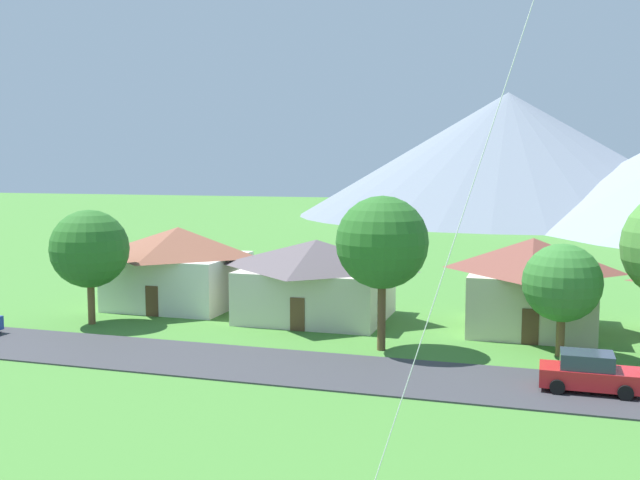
% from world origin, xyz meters
% --- Properties ---
extents(road_strip, '(160.00, 6.03, 0.08)m').
position_xyz_m(road_strip, '(0.00, 26.41, 0.04)').
color(road_strip, '#38383D').
rests_on(road_strip, ground).
extents(mountain_central_ridge, '(79.27, 79.27, 23.34)m').
position_xyz_m(mountain_central_ridge, '(0.29, 137.78, 11.67)').
color(mountain_central_ridge, slate).
rests_on(mountain_central_ridge, ground).
extents(house_leftmost, '(7.59, 8.47, 5.50)m').
position_xyz_m(house_leftmost, '(6.78, 38.50, 2.85)').
color(house_leftmost, beige).
rests_on(house_leftmost, ground).
extents(house_left_center, '(8.79, 8.03, 5.52)m').
position_xyz_m(house_left_center, '(-16.83, 38.81, 2.86)').
color(house_left_center, silver).
rests_on(house_left_center, ground).
extents(house_right_center, '(9.53, 8.11, 5.07)m').
position_xyz_m(house_right_center, '(-6.45, 37.69, 2.63)').
color(house_right_center, beige).
rests_on(house_right_center, ground).
extents(tree_near_left, '(4.90, 4.90, 8.22)m').
position_xyz_m(tree_near_left, '(-0.76, 31.06, 5.75)').
color(tree_near_left, brown).
rests_on(tree_near_left, ground).
extents(tree_left_of_center, '(4.01, 4.01, 5.84)m').
position_xyz_m(tree_left_of_center, '(8.31, 32.57, 3.81)').
color(tree_left_of_center, brown).
rests_on(tree_left_of_center, ground).
extents(tree_center, '(4.79, 4.79, 7.08)m').
position_xyz_m(tree_center, '(-19.26, 32.01, 4.67)').
color(tree_center, brown).
rests_on(tree_center, ground).
extents(parked_car_red_west_end, '(4.20, 2.09, 1.68)m').
position_xyz_m(parked_car_red_west_end, '(9.38, 26.63, 0.87)').
color(parked_car_red_west_end, red).
rests_on(parked_car_red_west_end, road_strip).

